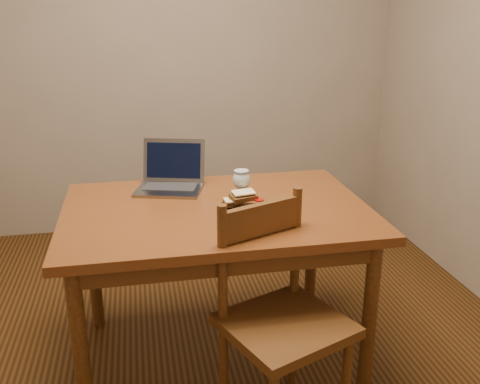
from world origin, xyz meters
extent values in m
cube|color=black|center=(0.00, 0.00, -0.01)|extent=(3.20, 3.20, 0.02)
cube|color=gray|center=(0.00, 1.61, 1.30)|extent=(3.20, 0.02, 2.60)
cube|color=gray|center=(0.00, -1.61, 1.30)|extent=(3.20, 0.02, 2.60)
cube|color=#4F220D|center=(0.08, -0.06, 0.72)|extent=(1.30, 0.90, 0.04)
cylinder|color=#3E1F0C|center=(-0.49, -0.43, 0.35)|extent=(0.06, 0.06, 0.70)
cylinder|color=#3E1F0C|center=(0.65, -0.43, 0.35)|extent=(0.06, 0.06, 0.70)
cylinder|color=#3E1F0C|center=(-0.49, 0.31, 0.35)|extent=(0.06, 0.06, 0.70)
cylinder|color=#3E1F0C|center=(0.65, 0.31, 0.35)|extent=(0.06, 0.06, 0.70)
cube|color=#3E1F0C|center=(0.26, -0.54, 0.43)|extent=(0.55, 0.54, 0.04)
cube|color=#3E1F0C|center=(0.19, -0.39, 0.81)|extent=(0.33, 0.16, 0.12)
cylinder|color=black|center=(0.19, -0.10, 0.75)|extent=(0.20, 0.20, 0.02)
cube|color=slate|center=(-0.11, 0.19, 0.75)|extent=(0.34, 0.28, 0.01)
cube|color=slate|center=(-0.07, 0.32, 0.85)|extent=(0.30, 0.14, 0.20)
cube|color=black|center=(-0.07, 0.32, 0.85)|extent=(0.26, 0.12, 0.16)
camera|label=1|loc=(-0.24, -2.18, 1.55)|focal=40.00mm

